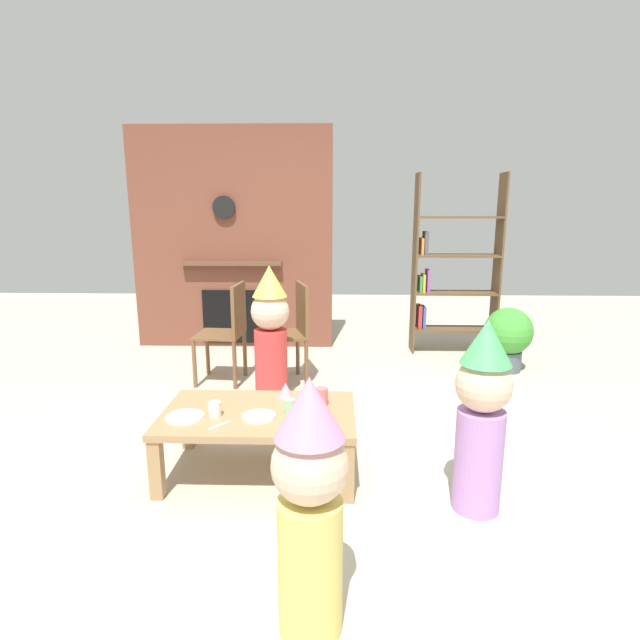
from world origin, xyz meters
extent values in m
plane|color=#BCB29E|center=(0.00, 0.00, 0.00)|extent=(12.00, 12.00, 0.00)
cube|color=brown|center=(-0.88, 2.60, 1.20)|extent=(2.20, 0.18, 2.40)
cube|color=black|center=(-0.88, 2.50, 0.35)|extent=(0.70, 0.02, 0.60)
cube|color=brown|center=(-0.88, 2.46, 0.95)|extent=(1.10, 0.10, 0.04)
cylinder|color=black|center=(-0.94, 2.48, 1.55)|extent=(0.24, 0.04, 0.24)
cube|color=brown|center=(1.10, 2.40, 0.95)|extent=(0.02, 0.28, 1.90)
cube|color=brown|center=(1.98, 2.40, 0.95)|extent=(0.02, 0.28, 1.90)
cube|color=brown|center=(1.54, 2.40, 0.25)|extent=(0.86, 0.28, 0.02)
cube|color=brown|center=(1.54, 2.40, 0.65)|extent=(0.86, 0.28, 0.02)
cube|color=brown|center=(1.54, 2.40, 1.05)|extent=(0.86, 0.28, 0.02)
cube|color=brown|center=(1.54, 2.40, 1.45)|extent=(0.86, 0.28, 0.02)
cube|color=#B23333|center=(1.17, 2.40, 0.39)|extent=(0.04, 0.20, 0.25)
cube|color=#3359A5|center=(1.22, 2.40, 0.38)|extent=(0.03, 0.20, 0.24)
cube|color=#3F8C4C|center=(1.17, 2.40, 0.75)|extent=(0.03, 0.20, 0.17)
cube|color=gold|center=(1.20, 2.40, 0.76)|extent=(0.03, 0.20, 0.19)
cube|color=#8C4C99|center=(1.25, 2.40, 0.78)|extent=(0.03, 0.20, 0.24)
cube|color=#D87F3F|center=(1.17, 2.40, 1.15)|extent=(0.03, 0.20, 0.17)
cube|color=#4C4C51|center=(1.21, 2.40, 1.18)|extent=(0.04, 0.20, 0.24)
cube|color=#9E7A51|center=(-0.19, -0.25, 0.37)|extent=(1.13, 0.69, 0.04)
cube|color=#9E7A51|center=(-0.71, -0.55, 0.17)|extent=(0.07, 0.07, 0.35)
cube|color=#9E7A51|center=(0.33, -0.55, 0.17)|extent=(0.07, 0.07, 0.35)
cube|color=#9E7A51|center=(-0.71, 0.05, 0.17)|extent=(0.07, 0.07, 0.35)
cube|color=#9E7A51|center=(0.33, 0.05, 0.17)|extent=(0.07, 0.07, 0.35)
cylinder|color=#8CD18C|center=(-0.01, -0.29, 0.43)|extent=(0.06, 0.06, 0.09)
cylinder|color=silver|center=(-0.43, -0.33, 0.43)|extent=(0.07, 0.07, 0.09)
cylinder|color=#E5666B|center=(0.18, -0.15, 0.44)|extent=(0.07, 0.07, 0.11)
cylinder|color=white|center=(-0.18, -0.34, 0.39)|extent=(0.19, 0.19, 0.01)
cylinder|color=white|center=(-0.60, -0.36, 0.39)|extent=(0.22, 0.22, 0.01)
cone|color=pink|center=(-0.06, -0.01, 0.43)|extent=(0.10, 0.10, 0.09)
cube|color=silver|center=(-0.38, -0.46, 0.39)|extent=(0.11, 0.13, 0.01)
cylinder|color=#E0CC66|center=(0.17, -1.41, 0.27)|extent=(0.24, 0.24, 0.54)
sphere|color=beige|center=(0.17, -1.41, 0.68)|extent=(0.28, 0.28, 0.28)
cone|color=pink|center=(0.17, -1.41, 0.89)|extent=(0.25, 0.25, 0.22)
cylinder|color=#B27FCC|center=(1.00, -0.60, 0.27)|extent=(0.25, 0.25, 0.55)
sphere|color=beige|center=(1.00, -0.60, 0.69)|extent=(0.28, 0.28, 0.28)
cone|color=#4CB766|center=(1.00, -0.60, 0.91)|extent=(0.26, 0.26, 0.23)
cylinder|color=#D13838|center=(-0.26, 0.91, 0.30)|extent=(0.27, 0.27, 0.59)
sphere|color=beige|center=(-0.26, 0.91, 0.75)|extent=(0.31, 0.31, 0.31)
cone|color=#F2D14C|center=(-0.26, 0.91, 0.99)|extent=(0.28, 0.28, 0.25)
cube|color=brown|center=(-0.78, 1.34, 0.44)|extent=(0.43, 0.43, 0.02)
cube|color=brown|center=(-0.60, 1.33, 0.68)|extent=(0.06, 0.40, 0.45)
cylinder|color=brown|center=(-0.95, 1.53, 0.21)|extent=(0.04, 0.04, 0.43)
cylinder|color=brown|center=(-0.97, 1.17, 0.21)|extent=(0.04, 0.04, 0.43)
cylinder|color=brown|center=(-0.59, 1.51, 0.21)|extent=(0.04, 0.04, 0.43)
cylinder|color=brown|center=(-0.61, 1.15, 0.21)|extent=(0.04, 0.04, 0.43)
cube|color=brown|center=(-0.22, 1.33, 0.44)|extent=(0.50, 0.50, 0.02)
cube|color=brown|center=(-0.04, 1.38, 0.68)|extent=(0.14, 0.39, 0.45)
cylinder|color=brown|center=(-0.44, 1.45, 0.21)|extent=(0.04, 0.04, 0.43)
cylinder|color=brown|center=(-0.34, 1.10, 0.21)|extent=(0.04, 0.04, 0.43)
cylinder|color=brown|center=(-0.09, 1.55, 0.21)|extent=(0.04, 0.04, 0.43)
cylinder|color=brown|center=(0.01, 1.20, 0.21)|extent=(0.04, 0.04, 0.43)
cylinder|color=#4C5660|center=(1.92, 1.73, 0.10)|extent=(0.28, 0.28, 0.20)
sphere|color=green|center=(1.92, 1.73, 0.39)|extent=(0.46, 0.46, 0.46)
camera|label=1|loc=(0.25, -3.03, 1.57)|focal=28.47mm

